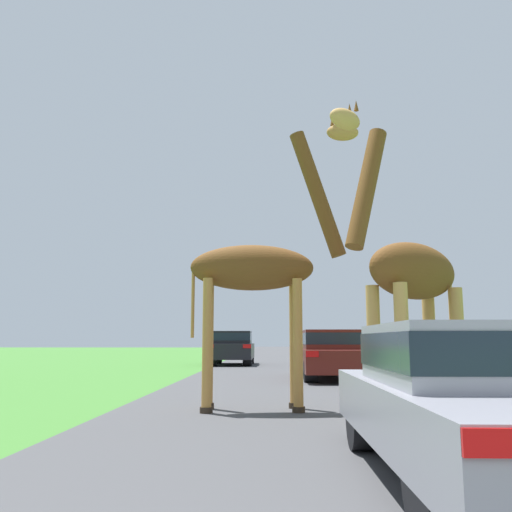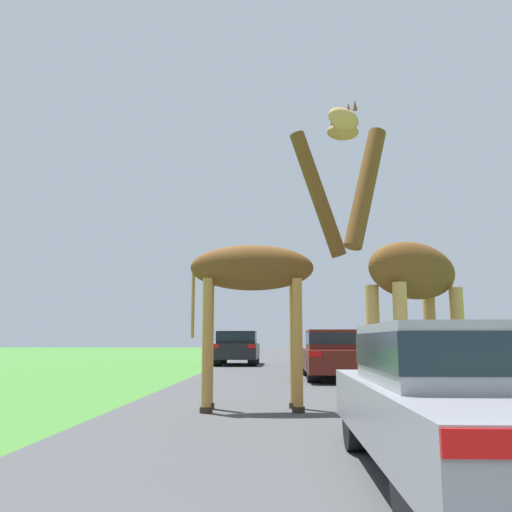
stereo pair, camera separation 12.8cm
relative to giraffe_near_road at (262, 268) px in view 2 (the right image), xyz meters
The scene contains 7 objects.
road 20.93m from the giraffe_near_road, 87.84° to the left, with size 6.40×120.00×0.00m.
giraffe_near_road is the anchor object (origin of this frame).
giraffe_companion 2.38m from the giraffe_near_road, 18.83° to the right, with size 2.34×1.95×4.56m.
car_lead_maroon 5.09m from the giraffe_near_road, 66.16° to the right, with size 1.96×4.31×1.26m.
car_queue_right 7.63m from the giraffe_near_road, 75.22° to the left, with size 1.80×4.67×1.41m.
car_queue_left 16.17m from the giraffe_near_road, 96.02° to the left, with size 1.92×4.01×1.51m.
car_far_ahead 15.15m from the giraffe_near_road, 77.84° to the left, with size 1.84×4.56×1.36m.
Camera 2 is at (-0.48, 0.26, 1.13)m, focal length 38.00 mm.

